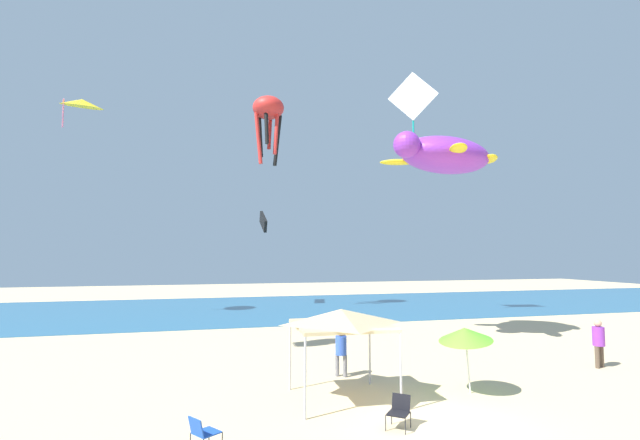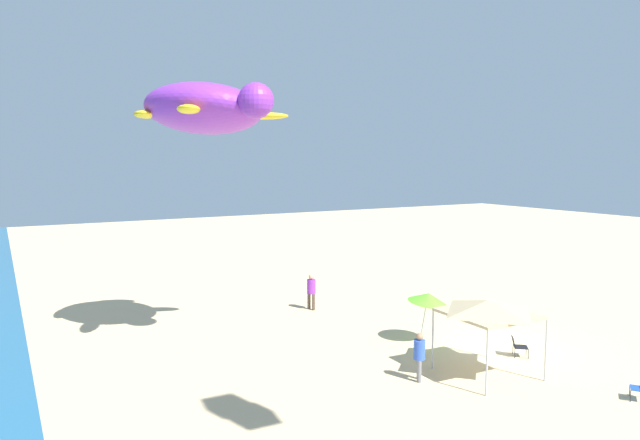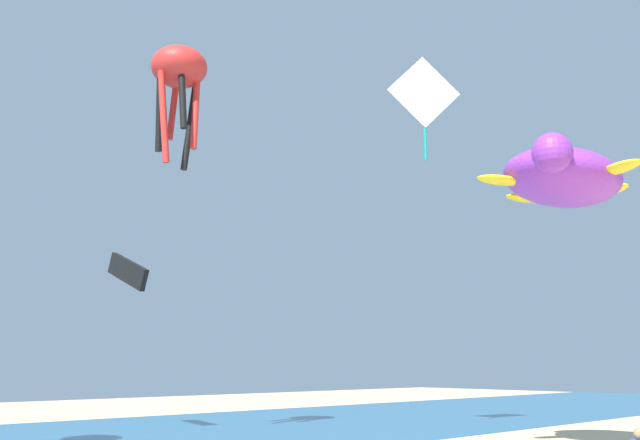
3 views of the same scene
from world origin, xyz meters
name	(u,v)px [view 1 (image 1 of 3)]	position (x,y,z in m)	size (l,w,h in m)	color
ground	(435,426)	(0.00, 0.00, -0.05)	(120.00, 120.00, 0.10)	#D6BC8C
ocean_strip	(277,307)	(0.00, 27.40, 0.01)	(120.00, 20.46, 0.02)	#28668E
canopy_tent	(341,318)	(-1.87, 2.53, 2.53)	(3.02, 2.98, 2.82)	#B7B7BC
beach_umbrella	(465,334)	(2.20, 1.93, 1.95)	(1.79, 1.76, 2.36)	silver
folding_chair_near_cooler	(399,409)	(-1.05, -0.02, 0.47)	(0.80, 0.81, 0.82)	black
folding_chair_facing_ocean	(202,431)	(-6.10, -0.21, 0.47)	(0.81, 0.78, 0.82)	black
person_by_tent	(341,348)	(-1.08, 5.09, 1.03)	(0.42, 0.42, 1.76)	slate
person_near_umbrella	(599,339)	(9.45, 3.74, 1.12)	(0.49, 0.45, 1.91)	brown
kite_delta_yellow	(82,103)	(-14.88, 23.36, 15.46)	(3.51, 3.54, 2.38)	yellow
kite_turtle_purple	(443,155)	(6.43, 10.35, 10.00)	(6.91, 6.69, 2.55)	purple
kite_diamond_white	(413,99)	(8.73, 18.43, 16.18)	(3.18, 2.14, 5.38)	white
kite_octopus_red	(268,111)	(-1.19, 25.05, 16.49)	(2.61, 2.61, 5.79)	red
kite_parafoil_black	(263,222)	(-0.98, 29.32, 7.57)	(0.27, 3.69, 2.20)	black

